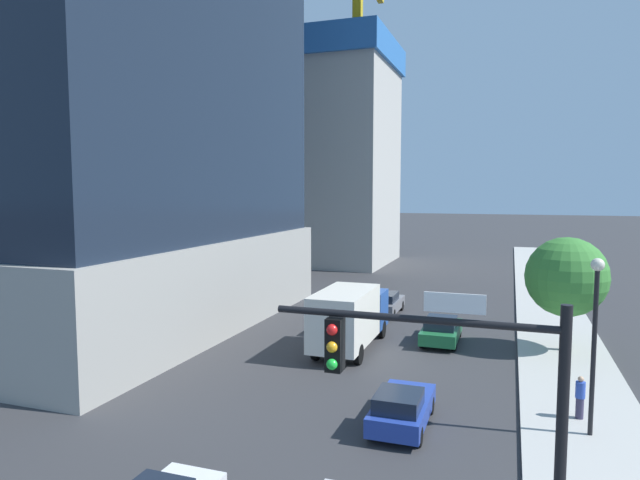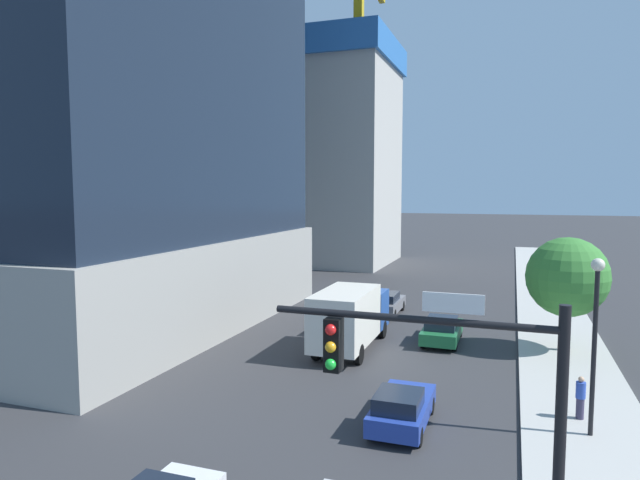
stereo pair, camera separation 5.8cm
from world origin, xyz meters
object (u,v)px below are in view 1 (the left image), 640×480
Objects in this scene: car_green at (441,330)px; car_blue at (402,408)px; street_tree at (566,277)px; traffic_light_pole at (457,403)px; construction_building at (336,142)px; car_gray at (386,303)px; pedestrian_blue_shirt at (580,397)px; street_lamp at (595,321)px; box_truck at (350,315)px.

car_blue is at bearing -90.00° from car_green.
traffic_light_pole is at bearing -99.96° from street_tree.
construction_building is 30.64m from car_gray.
car_gray is at bearing 105.06° from traffic_light_pole.
construction_building is at bearing 118.86° from pedestrian_blue_shirt.
car_blue is 18.10m from car_gray.
car_gray is (11.55, -25.06, -13.31)m from construction_building.
car_green is (-2.65, 20.51, -3.86)m from traffic_light_pole.
car_gray is (-10.70, 16.33, -3.33)m from street_lamp.
car_green is at bearing -62.66° from construction_building.
car_blue is (16.00, -42.61, -13.35)m from construction_building.
pedestrian_blue_shirt is at bearing -61.14° from construction_building.
car_green is at bearing 120.91° from street_lamp.
construction_building reaches higher than car_gray.
traffic_light_pole is at bearing -82.63° from car_green.
car_green is (0.00, 11.66, -0.00)m from car_blue.
pedestrian_blue_shirt is (3.41, 11.43, -3.64)m from traffic_light_pole.
box_truck is (-10.70, 7.43, -2.24)m from street_lamp.
pedestrian_blue_shirt is at bearing -30.00° from box_truck.
pedestrian_blue_shirt is (10.51, -14.97, 0.18)m from car_gray.
traffic_light_pole is 19.08m from box_truck.
pedestrian_blue_shirt is at bearing -91.40° from street_tree.
car_gray is (-10.73, 5.72, -3.23)m from street_tree.
construction_building reaches higher than car_blue.
car_blue is at bearing 106.69° from traffic_light_pole.
car_green is at bearing 90.00° from car_blue.
street_lamp is at bearing -34.77° from box_truck.
car_gray is at bearing 151.93° from street_tree.
traffic_light_pole is 1.49× the size of car_gray.
traffic_light_pole is 0.86× the size of box_truck.
pedestrian_blue_shirt reaches higher than car_gray.
pedestrian_blue_shirt reaches higher than car_green.
street_tree reaches higher than pedestrian_blue_shirt.
box_truck is at bearing 150.00° from pedestrian_blue_shirt.
car_gray is 0.58× the size of box_truck.
car_blue is at bearing -168.94° from street_lamp.
construction_building reaches higher than car_green.
car_blue is 0.55× the size of box_truck.
street_lamp is at bearing -61.74° from construction_building.
construction_building is at bearing 118.26° from street_lamp.
street_tree is at bearing 1.49° from car_green.
traffic_light_pole is at bearing -73.31° from car_blue.
car_gray is 8.97m from box_truck.
box_truck reaches higher than car_blue.
construction_building is 47.44m from car_blue.
street_tree reaches higher than car_green.
car_blue is at bearing -156.93° from pedestrian_blue_shirt.
car_gray is (-4.45, 5.89, 0.05)m from car_green.
street_tree is 1.36× the size of car_gray.
traffic_light_pole is 1.46× the size of car_green.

